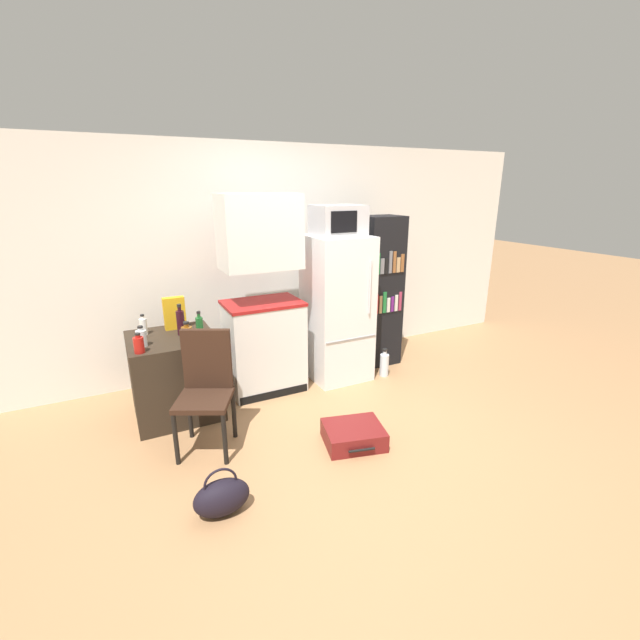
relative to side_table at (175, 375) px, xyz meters
name	(u,v)px	position (x,y,z in m)	size (l,w,h in m)	color
ground_plane	(367,445)	(1.27, -1.24, -0.37)	(24.00, 24.00, 0.00)	#A3754C
wall_back	(290,258)	(1.47, 0.76, 0.85)	(6.40, 0.10, 2.45)	white
side_table	(175,375)	(0.00, 0.00, 0.00)	(0.73, 0.72, 0.74)	#2D2319
kitchen_hutch	(263,304)	(0.89, 0.11, 0.53)	(0.75, 0.52, 1.95)	silver
refrigerator	(337,309)	(1.70, 0.06, 0.40)	(0.61, 0.64, 1.53)	white
microwave	(338,220)	(1.70, 0.05, 1.31)	(0.49, 0.39, 0.30)	#B7B7BC
bookshelf	(379,292)	(2.32, 0.18, 0.48)	(0.44, 0.37, 1.70)	black
bottle_green_tall	(200,327)	(0.22, -0.18, 0.48)	(0.06, 0.06, 0.25)	#1E6028
bottle_wine_dark	(181,322)	(0.10, 0.02, 0.49)	(0.07, 0.07, 0.28)	black
bottle_clear_short	(141,338)	(-0.24, -0.14, 0.44)	(0.08, 0.08, 0.18)	silver
bottle_ketchup_red	(139,344)	(-0.28, -0.28, 0.44)	(0.08, 0.08, 0.17)	#AD1914
bottle_milk_white	(143,326)	(-0.20, 0.17, 0.45)	(0.06, 0.06, 0.19)	white
bottle_amber_beer	(187,336)	(0.10, -0.29, 0.46)	(0.09, 0.09, 0.21)	brown
cereal_box	(174,313)	(0.08, 0.21, 0.52)	(0.19, 0.07, 0.30)	gold
chair	(206,381)	(0.15, -0.64, 0.18)	(0.54, 0.54, 0.95)	black
suitcase_large_flat	(354,435)	(1.19, -1.17, -0.29)	(0.55, 0.49, 0.15)	maroon
handbag	(222,497)	(0.03, -1.47, -0.25)	(0.36, 0.20, 0.33)	black
water_bottle_front	(384,364)	(2.16, -0.20, -0.24)	(0.10, 0.10, 0.32)	silver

